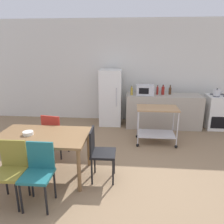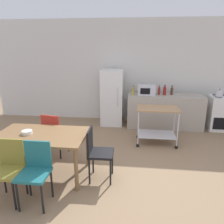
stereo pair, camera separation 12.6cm
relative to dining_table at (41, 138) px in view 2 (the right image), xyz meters
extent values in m
plane|color=#8C7051|center=(1.43, 0.04, -0.67)|extent=(12.00, 12.00, 0.00)
cube|color=silver|center=(1.43, 3.24, 0.78)|extent=(8.40, 0.12, 2.90)
cube|color=#A89E8E|center=(2.33, 2.64, -0.22)|extent=(2.00, 0.64, 0.90)
cube|color=brown|center=(0.00, 0.00, 0.06)|extent=(1.50, 0.90, 0.04)
cylinder|color=brown|center=(0.69, -0.39, -0.32)|extent=(0.06, 0.06, 0.71)
cylinder|color=brown|center=(-0.69, 0.39, -0.32)|extent=(0.06, 0.06, 0.71)
cylinder|color=brown|center=(0.69, 0.39, -0.32)|extent=(0.06, 0.06, 0.71)
cube|color=olive|center=(-0.20, -0.73, -0.20)|extent=(0.41, 0.41, 0.04)
cube|color=olive|center=(-0.21, -0.55, 0.02)|extent=(0.38, 0.04, 0.40)
cylinder|color=black|center=(-0.03, -0.90, -0.45)|extent=(0.03, 0.03, 0.45)
cylinder|color=black|center=(-0.38, -0.57, -0.45)|extent=(0.03, 0.03, 0.45)
cylinder|color=black|center=(-0.04, -0.56, -0.45)|extent=(0.03, 0.03, 0.45)
cube|color=#1E666B|center=(0.20, -0.75, -0.20)|extent=(0.40, 0.40, 0.04)
cube|color=#1E666B|center=(0.20, -0.57, 0.02)|extent=(0.38, 0.03, 0.40)
cylinder|color=black|center=(0.03, -0.92, -0.45)|extent=(0.03, 0.03, 0.45)
cylinder|color=black|center=(0.37, -0.92, -0.45)|extent=(0.03, 0.03, 0.45)
cylinder|color=black|center=(0.03, -0.58, -0.45)|extent=(0.03, 0.03, 0.45)
cylinder|color=black|center=(0.37, -0.58, -0.45)|extent=(0.03, 0.03, 0.45)
cube|color=black|center=(1.01, -0.03, -0.20)|extent=(0.41, 0.41, 0.04)
cube|color=black|center=(0.83, -0.03, 0.02)|extent=(0.04, 0.38, 0.40)
cylinder|color=black|center=(1.19, -0.19, -0.45)|extent=(0.03, 0.03, 0.45)
cylinder|color=black|center=(1.18, 0.15, -0.45)|extent=(0.03, 0.03, 0.45)
cylinder|color=black|center=(0.85, -0.20, -0.45)|extent=(0.03, 0.03, 0.45)
cylinder|color=black|center=(0.84, 0.14, -0.45)|extent=(0.03, 0.03, 0.45)
cube|color=#B72D23|center=(-0.04, 0.75, -0.20)|extent=(0.46, 0.46, 0.04)
cube|color=#B72D23|center=(-0.07, 0.58, 0.02)|extent=(0.38, 0.10, 0.40)
cylinder|color=black|center=(0.15, 0.89, -0.45)|extent=(0.03, 0.03, 0.45)
cylinder|color=black|center=(-0.18, 0.95, -0.45)|extent=(0.03, 0.03, 0.45)
cylinder|color=black|center=(0.10, 0.56, -0.45)|extent=(0.03, 0.03, 0.45)
cylinder|color=black|center=(-0.24, 0.61, -0.45)|extent=(0.03, 0.03, 0.45)
cube|color=white|center=(3.78, 2.66, -0.22)|extent=(0.60, 0.60, 0.90)
cube|color=black|center=(3.78, 2.36, -0.42)|extent=(0.48, 0.01, 0.32)
cylinder|color=#47474C|center=(3.65, 2.54, 0.24)|extent=(0.16, 0.16, 0.02)
cylinder|color=#47474C|center=(3.65, 2.78, 0.24)|extent=(0.16, 0.16, 0.02)
cube|color=white|center=(0.88, 2.74, 0.10)|extent=(0.60, 0.60, 1.55)
cylinder|color=silver|center=(1.06, 2.43, 0.18)|extent=(0.02, 0.02, 0.50)
cube|color=#A37A51|center=(2.04, 1.52, 0.16)|extent=(0.90, 0.56, 0.03)
cube|color=silver|center=(2.04, 1.52, -0.45)|extent=(0.83, 0.52, 0.02)
cylinder|color=silver|center=(1.62, 1.27, -0.22)|extent=(0.02, 0.02, 0.76)
sphere|color=black|center=(1.62, 1.27, -0.64)|extent=(0.07, 0.07, 0.07)
cylinder|color=silver|center=(2.46, 1.27, -0.22)|extent=(0.02, 0.02, 0.76)
sphere|color=black|center=(2.46, 1.27, -0.64)|extent=(0.07, 0.07, 0.07)
cylinder|color=silver|center=(1.62, 1.77, -0.22)|extent=(0.02, 0.02, 0.76)
sphere|color=black|center=(1.62, 1.77, -0.64)|extent=(0.07, 0.07, 0.07)
cylinder|color=silver|center=(2.46, 1.77, -0.22)|extent=(0.02, 0.02, 0.76)
sphere|color=black|center=(2.46, 1.77, -0.64)|extent=(0.07, 0.07, 0.07)
cylinder|color=gold|center=(1.46, 2.56, 0.32)|extent=(0.06, 0.06, 0.18)
cylinder|color=gold|center=(1.46, 2.56, 0.44)|extent=(0.03, 0.03, 0.05)
cylinder|color=black|center=(1.46, 2.56, 0.47)|extent=(0.03, 0.03, 0.01)
cube|color=silver|center=(1.82, 2.63, 0.36)|extent=(0.46, 0.34, 0.26)
cube|color=black|center=(1.78, 2.46, 0.36)|extent=(0.25, 0.01, 0.16)
cylinder|color=maroon|center=(2.15, 2.68, 0.33)|extent=(0.06, 0.06, 0.19)
cylinder|color=maroon|center=(2.15, 2.68, 0.45)|extent=(0.03, 0.03, 0.05)
cylinder|color=black|center=(2.15, 2.68, 0.48)|extent=(0.03, 0.03, 0.01)
cylinder|color=maroon|center=(2.29, 2.66, 0.33)|extent=(0.08, 0.08, 0.21)
cylinder|color=maroon|center=(2.29, 2.66, 0.46)|extent=(0.04, 0.04, 0.05)
cylinder|color=black|center=(2.29, 2.66, 0.49)|extent=(0.04, 0.04, 0.01)
cylinder|color=#4C2D19|center=(2.49, 2.71, 0.32)|extent=(0.07, 0.07, 0.18)
cylinder|color=#4C2D19|center=(2.49, 2.71, 0.44)|extent=(0.03, 0.03, 0.06)
cylinder|color=black|center=(2.49, 2.71, 0.48)|extent=(0.03, 0.03, 0.01)
cylinder|color=white|center=(-0.23, -0.02, 0.11)|extent=(0.17, 0.17, 0.06)
cylinder|color=silver|center=(3.66, 2.56, 0.33)|extent=(0.17, 0.17, 0.16)
sphere|color=black|center=(3.66, 2.56, 0.42)|extent=(0.03, 0.03, 0.03)
cylinder|color=silver|center=(3.77, 2.56, 0.35)|extent=(0.08, 0.02, 0.07)
camera|label=1|loc=(1.44, -3.25, 1.48)|focal=35.23mm
camera|label=2|loc=(1.56, -3.23, 1.48)|focal=35.23mm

